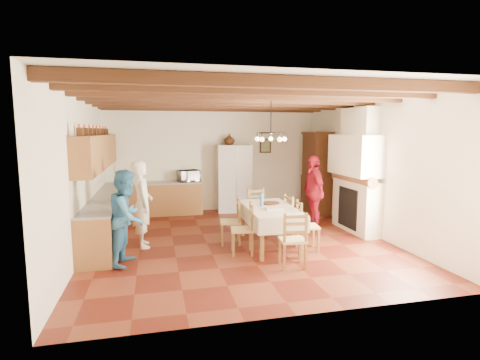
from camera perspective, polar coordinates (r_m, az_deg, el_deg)
name	(u,v)px	position (r m, az deg, el deg)	size (l,w,h in m)	color
floor	(239,242)	(7.91, -0.22, -9.39)	(6.00, 6.50, 0.02)	#4E160D
ceiling	(239,94)	(7.60, -0.23, 12.95)	(6.00, 6.50, 0.02)	silver
wall_back	(213,158)	(10.80, -4.08, 3.30)	(6.00, 0.02, 3.00)	#EFE7CC
wall_front	(299,197)	(4.52, 9.03, -2.64)	(6.00, 0.02, 3.00)	#EFE7CC
wall_left	(80,174)	(7.54, -23.14, 0.89)	(0.02, 6.50, 3.00)	#EFE7CC
wall_right	(371,167)	(8.78, 19.32, 1.93)	(0.02, 6.50, 3.00)	#EFE7CC
ceiling_beams	(239,99)	(7.59, -0.23, 12.20)	(6.00, 6.30, 0.16)	#38210D
lower_cabinets_left	(107,217)	(8.69, -19.56, -5.28)	(0.60, 4.30, 0.86)	brown
lower_cabinets_back	(160,199)	(10.49, -12.16, -2.86)	(2.30, 0.60, 0.86)	brown
countertop_left	(106,196)	(8.60, -19.69, -2.36)	(0.62, 4.30, 0.04)	slate
countertop_back	(159,183)	(10.42, -12.22, -0.43)	(2.34, 0.62, 0.04)	slate
backsplash_left	(92,182)	(8.60, -21.67, -0.30)	(0.03, 4.30, 0.60)	white
backsplash_back	(159,170)	(10.67, -12.30, 1.48)	(2.30, 0.03, 0.60)	white
upper_cabinets	(98,152)	(8.52, -20.82, 4.07)	(0.35, 4.20, 0.70)	brown
fireplace	(354,171)	(8.81, 17.00, 1.39)	(0.56, 1.60, 2.80)	#F1ECC8
wall_picture	(265,146)	(11.10, 3.89, 5.23)	(0.34, 0.03, 0.42)	black
refrigerator	(234,178)	(10.70, -0.93, 0.31)	(0.95, 0.78, 1.90)	silver
hutch	(316,173)	(10.69, 11.52, 1.12)	(0.52, 1.24, 2.26)	#35180B
dining_table	(270,211)	(7.44, 4.60, -4.75)	(0.98, 1.85, 0.80)	silver
chandelier	(271,133)	(7.27, 4.72, 7.18)	(0.47, 0.47, 0.03)	black
chair_left_near	(242,229)	(7.03, 0.31, -7.41)	(0.42, 0.40, 0.96)	brown
chair_left_far	(230,221)	(7.63, -1.49, -6.21)	(0.42, 0.40, 0.96)	brown
chair_right_near	(308,225)	(7.37, 10.27, -6.82)	(0.42, 0.40, 0.96)	brown
chair_right_far	(296,217)	(7.99, 8.48, -5.67)	(0.42, 0.40, 0.96)	brown
chair_end_near	(293,239)	(6.44, 8.02, -8.88)	(0.42, 0.40, 0.96)	brown
chair_end_far	(258,211)	(8.58, 2.81, -4.67)	(0.42, 0.40, 0.96)	brown
person_man	(142,204)	(7.61, -14.69, -3.57)	(0.63, 0.41, 1.72)	white
person_woman_blue	(127,217)	(6.72, -16.80, -5.43)	(0.80, 0.62, 1.64)	teal
person_woman_red	(313,192)	(8.92, 11.07, -1.84)	(1.01, 0.42, 1.72)	maroon
microwave	(189,176)	(10.44, -7.83, 0.65)	(0.56, 0.38, 0.31)	silver
fridge_vase	(229,139)	(10.59, -1.63, 6.23)	(0.30, 0.30, 0.31)	#35180B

